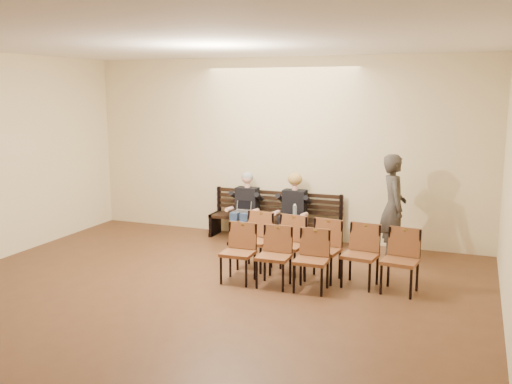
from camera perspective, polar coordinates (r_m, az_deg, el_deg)
ground at (r=7.12m, az=-11.04°, el=-13.81°), size 10.00×10.00×0.00m
room_walls at (r=7.20m, az=-8.38°, el=7.38°), size 8.02×10.01×3.51m
bench at (r=11.05m, az=1.81°, el=-3.73°), size 2.60×0.90×0.45m
seated_man at (r=11.04m, az=-1.07°, el=-1.53°), size 0.53×0.74×1.28m
seated_woman at (r=10.72m, az=3.71°, el=-1.95°), size 0.54×0.75×1.26m
laptop at (r=10.91m, az=-1.44°, el=-2.11°), size 0.30×0.23×0.22m
water_bottle at (r=10.50m, az=3.89°, el=-2.55°), size 0.08×0.08×0.24m
bag at (r=11.38m, az=-0.99°, el=-3.81°), size 0.36×0.25×0.26m
passerby at (r=9.98m, az=13.59°, el=-0.70°), size 0.73×0.89×2.09m
chair_row_front at (r=8.45m, az=1.78°, el=-6.53°), size 1.61×0.52×0.89m
chair_row_back at (r=8.77m, az=6.68°, el=-5.86°), size 2.88×0.85×0.93m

